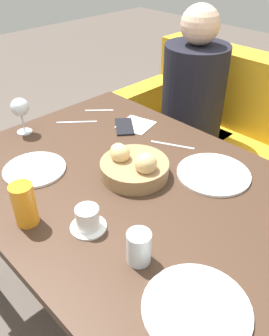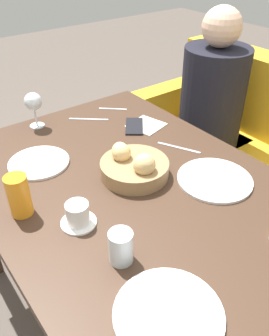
# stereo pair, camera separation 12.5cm
# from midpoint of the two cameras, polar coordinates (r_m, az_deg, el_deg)

# --- Properties ---
(ground_plane) EXTENTS (10.00, 10.00, 0.00)m
(ground_plane) POSITION_cam_midpoint_polar(r_m,az_deg,el_deg) (1.77, 2.40, -22.65)
(ground_plane) COLOR #564C44
(dining_table) EXTENTS (1.39, 0.95, 0.75)m
(dining_table) POSITION_cam_midpoint_polar(r_m,az_deg,el_deg) (1.27, 3.11, -6.61)
(dining_table) COLOR #3D281C
(dining_table) RESTS_ON ground_plane
(couch) EXTENTS (1.44, 0.70, 0.87)m
(couch) POSITION_cam_midpoint_polar(r_m,az_deg,el_deg) (2.21, 20.06, 0.28)
(couch) COLOR gold
(couch) RESTS_ON ground_plane
(seated_person) EXTENTS (0.35, 0.45, 1.17)m
(seated_person) POSITION_cam_midpoint_polar(r_m,az_deg,el_deg) (2.13, 13.39, 5.88)
(seated_person) COLOR #23232D
(seated_person) RESTS_ON ground_plane
(bread_basket) EXTENTS (0.24, 0.24, 0.12)m
(bread_basket) POSITION_cam_midpoint_polar(r_m,az_deg,el_deg) (1.25, 2.76, 0.20)
(bread_basket) COLOR #99754C
(bread_basket) RESTS_ON dining_table
(plate_near_left) EXTENTS (0.23, 0.23, 0.01)m
(plate_near_left) POSITION_cam_midpoint_polar(r_m,az_deg,el_deg) (1.35, -12.57, 0.78)
(plate_near_left) COLOR white
(plate_near_left) RESTS_ON dining_table
(plate_near_right) EXTENTS (0.26, 0.26, 0.01)m
(plate_near_right) POSITION_cam_midpoint_polar(r_m,az_deg,el_deg) (0.89, 9.80, -22.30)
(plate_near_right) COLOR white
(plate_near_right) RESTS_ON dining_table
(plate_far_center) EXTENTS (0.26, 0.26, 0.01)m
(plate_far_center) POSITION_cam_midpoint_polar(r_m,az_deg,el_deg) (1.28, 15.49, -1.90)
(plate_far_center) COLOR white
(plate_far_center) RESTS_ON dining_table
(juice_glass) EXTENTS (0.07, 0.07, 0.14)m
(juice_glass) POSITION_cam_midpoint_polar(r_m,az_deg,el_deg) (1.11, -15.02, -4.40)
(juice_glass) COLOR orange
(juice_glass) RESTS_ON dining_table
(water_tumbler) EXTENTS (0.07, 0.07, 0.10)m
(water_tumbler) POSITION_cam_midpoint_polar(r_m,az_deg,el_deg) (0.95, 1.66, -12.70)
(water_tumbler) COLOR silver
(water_tumbler) RESTS_ON dining_table
(wine_glass) EXTENTS (0.08, 0.08, 0.16)m
(wine_glass) POSITION_cam_midpoint_polar(r_m,az_deg,el_deg) (1.57, -13.74, 10.08)
(wine_glass) COLOR silver
(wine_glass) RESTS_ON dining_table
(coffee_cup) EXTENTS (0.11, 0.11, 0.07)m
(coffee_cup) POSITION_cam_midpoint_polar(r_m,az_deg,el_deg) (1.06, -5.74, -7.64)
(coffee_cup) COLOR white
(coffee_cup) RESTS_ON dining_table
(fork_silver) EXTENTS (0.13, 0.14, 0.00)m
(fork_silver) POSITION_cam_midpoint_polar(r_m,az_deg,el_deg) (1.64, -5.19, 7.75)
(fork_silver) COLOR #B7B7BC
(fork_silver) RESTS_ON dining_table
(knife_silver) EXTENTS (0.17, 0.09, 0.00)m
(knife_silver) POSITION_cam_midpoint_polar(r_m,az_deg,el_deg) (1.44, 9.60, 3.16)
(knife_silver) COLOR #B7B7BC
(knife_silver) RESTS_ON dining_table
(spoon_coffee) EXTENTS (0.10, 0.11, 0.00)m
(spoon_coffee) POSITION_cam_midpoint_polar(r_m,az_deg,el_deg) (1.73, -1.40, 9.41)
(spoon_coffee) COLOR #B7B7BC
(spoon_coffee) RESTS_ON dining_table
(napkin) EXTENTS (0.17, 0.17, 0.00)m
(napkin) POSITION_cam_midpoint_polar(r_m,az_deg,el_deg) (1.58, 4.15, 6.80)
(napkin) COLOR silver
(napkin) RESTS_ON dining_table
(cell_phone) EXTENTS (0.16, 0.15, 0.01)m
(cell_phone) POSITION_cam_midpoint_polar(r_m,az_deg,el_deg) (1.57, 2.26, 6.65)
(cell_phone) COLOR black
(cell_phone) RESTS_ON dining_table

